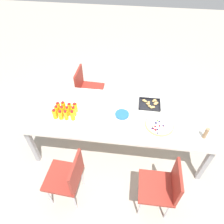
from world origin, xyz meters
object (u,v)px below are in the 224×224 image
at_px(juice_bottle_3, 73,115).
at_px(juice_bottle_4, 57,110).
at_px(chair_far_left, 87,87).
at_px(juice_bottle_9, 64,107).
at_px(snack_tray, 150,104).
at_px(napkin_stack, 62,126).
at_px(party_table, 119,117).
at_px(juice_bottle_1, 61,115).
at_px(cardboard_tube, 206,133).
at_px(juice_bottle_10, 70,107).
at_px(juice_bottle_2, 66,115).
at_px(fruit_pizza, 159,125).
at_px(plate_stack, 122,114).
at_px(chair_near_right, 163,186).
at_px(juice_bottle_8, 58,107).
at_px(juice_bottle_0, 55,114).
at_px(juice_bottle_5, 62,111).
at_px(juice_bottle_7, 74,111).
at_px(juice_bottle_6, 68,111).
at_px(chair_near_left, 68,176).
at_px(juice_bottle_11, 75,107).

xyz_separation_m(juice_bottle_3, juice_bottle_4, (-0.23, 0.08, -0.01)).
distance_m(chair_far_left, juice_bottle_9, 0.87).
xyz_separation_m(snack_tray, napkin_stack, (-1.09, -0.53, -0.01)).
height_order(party_table, juice_bottle_1, juice_bottle_1).
bearing_deg(cardboard_tube, juice_bottle_10, 172.07).
relative_size(juice_bottle_2, fruit_pizza, 0.40).
xyz_separation_m(snack_tray, plate_stack, (-0.36, -0.24, -0.00)).
bearing_deg(juice_bottle_10, chair_far_left, 87.81).
xyz_separation_m(chair_near_right, napkin_stack, (-1.27, 0.51, 0.25)).
bearing_deg(cardboard_tube, juice_bottle_9, 172.52).
xyz_separation_m(juice_bottle_8, fruit_pizza, (1.32, -0.11, -0.05)).
distance_m(chair_far_left, juice_bottle_1, 1.00).
bearing_deg(plate_stack, juice_bottle_3, -166.42).
bearing_deg(party_table, cardboard_tube, -13.90).
bearing_deg(juice_bottle_0, party_table, 11.66).
relative_size(juice_bottle_5, napkin_stack, 0.92).
relative_size(juice_bottle_1, snack_tray, 0.47).
xyz_separation_m(juice_bottle_7, juice_bottle_10, (-0.07, 0.07, -0.01)).
bearing_deg(juice_bottle_8, juice_bottle_1, -62.65).
xyz_separation_m(snack_tray, cardboard_tube, (0.63, -0.48, 0.07)).
bearing_deg(juice_bottle_6, party_table, 8.53).
bearing_deg(juice_bottle_5, juice_bottle_0, -138.50).
relative_size(party_table, juice_bottle_4, 18.36).
relative_size(juice_bottle_5, juice_bottle_7, 0.96).
relative_size(chair_near_right, chair_near_left, 1.00).
bearing_deg(party_table, chair_far_left, 128.87).
xyz_separation_m(party_table, juice_bottle_0, (-0.81, -0.17, 0.13)).
distance_m(juice_bottle_4, juice_bottle_10, 0.17).
xyz_separation_m(chair_near_left, fruit_pizza, (1.02, 0.69, 0.26)).
bearing_deg(juice_bottle_6, juice_bottle_1, -136.21).
relative_size(chair_far_left, juice_bottle_10, 6.26).
xyz_separation_m(juice_bottle_7, plate_stack, (0.62, 0.07, -0.06)).
distance_m(snack_tray, napkin_stack, 1.21).
distance_m(juice_bottle_6, napkin_stack, 0.21).
distance_m(juice_bottle_0, snack_tray, 1.27).
distance_m(juice_bottle_6, juice_bottle_10, 0.08).
height_order(party_table, chair_near_right, chair_near_right).
relative_size(juice_bottle_3, juice_bottle_7, 1.04).
height_order(juice_bottle_7, juice_bottle_11, juice_bottle_7).
bearing_deg(juice_bottle_9, chair_near_left, -73.94).
height_order(juice_bottle_8, snack_tray, juice_bottle_8).
bearing_deg(chair_far_left, juice_bottle_8, -10.40).
xyz_separation_m(juice_bottle_4, juice_bottle_6, (0.15, -0.01, 0.00)).
distance_m(chair_near_right, chair_near_left, 1.08).
relative_size(chair_near_left, snack_tray, 2.86).
distance_m(party_table, juice_bottle_6, 0.68).
xyz_separation_m(juice_bottle_10, napkin_stack, (-0.03, -0.28, -0.06)).
xyz_separation_m(juice_bottle_0, napkin_stack, (0.12, -0.13, -0.06)).
distance_m(chair_far_left, cardboard_tube, 1.98).
height_order(chair_far_left, cardboard_tube, cardboard_tube).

